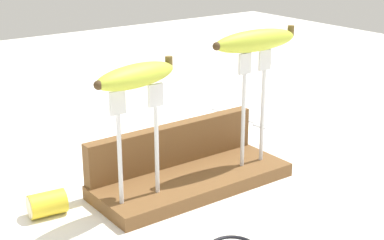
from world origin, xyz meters
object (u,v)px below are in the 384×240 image
banana_raised_right (256,41)px  fork_fallen_far (247,119)px  banana_chunk_near (47,204)px  fork_stand_right (254,98)px  fork_stand_left (138,133)px  banana_raised_left (136,76)px

banana_raised_right → fork_fallen_far: banana_raised_right is taller
banana_chunk_near → fork_stand_right: bearing=-11.6°
fork_fallen_far → banana_raised_right: bearing=-130.1°
fork_stand_right → banana_chunk_near: bearing=168.4°
fork_fallen_far → fork_stand_left: bearing=-151.8°
fork_stand_left → banana_chunk_near: size_ratio=2.92×
fork_fallen_far → banana_chunk_near: banana_chunk_near is taller
banana_raised_left → fork_fallen_far: 0.54m
fork_stand_right → banana_raised_right: banana_raised_right is taller
fork_stand_right → banana_chunk_near: fork_stand_right is taller
fork_stand_right → fork_stand_left: bearing=180.0°
fork_fallen_far → banana_chunk_near: (-0.56, -0.16, 0.02)m
banana_raised_left → fork_fallen_far: banana_raised_left is taller
fork_stand_left → banana_raised_right: banana_raised_right is taller
fork_stand_right → fork_fallen_far: size_ratio=1.10×
fork_stand_right → fork_fallen_far: fork_stand_right is taller
banana_chunk_near → fork_stand_left: bearing=-30.6°
fork_stand_right → banana_raised_right: 0.10m
banana_raised_right → fork_fallen_far: 0.39m
fork_stand_right → banana_raised_left: banana_raised_left is taller
banana_raised_right → banana_chunk_near: (-0.36, 0.07, -0.23)m
fork_stand_right → fork_fallen_far: 0.33m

